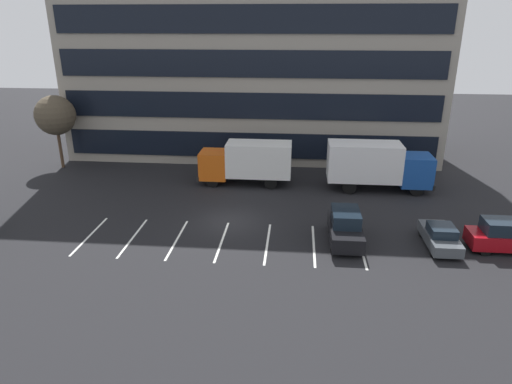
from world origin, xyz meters
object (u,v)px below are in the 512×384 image
box_truck_orange (247,161)px  suv_black (345,227)px  box_truck_blue (377,164)px  sedan_charcoal (440,236)px  bare_tree (55,115)px  suv_maroon (505,236)px

box_truck_orange → suv_black: box_truck_orange is taller
box_truck_blue → sedan_charcoal: bearing=-76.4°
box_truck_orange → bare_tree: size_ratio=1.15×
suv_black → bare_tree: bare_tree is taller
suv_maroon → bare_tree: (-33.64, 13.08, 3.88)m
sedan_charcoal → suv_black: size_ratio=0.89×
bare_tree → suv_maroon: bearing=-21.2°
sedan_charcoal → suv_black: (-5.57, 0.14, 0.30)m
suv_maroon → bare_tree: bare_tree is taller
box_truck_blue → box_truck_orange: bearing=177.6°
box_truck_orange → bare_tree: bare_tree is taller
box_truck_orange → sedan_charcoal: size_ratio=1.92×
bare_tree → box_truck_blue: bearing=-6.9°
box_truck_orange → suv_black: (7.05, -9.88, -1.01)m
suv_maroon → suv_black: 9.17m
sedan_charcoal → bare_tree: bearing=156.7°
box_truck_orange → suv_maroon: (16.22, -10.14, -1.06)m
box_truck_orange → box_truck_blue: (10.29, -0.42, 0.15)m
sedan_charcoal → bare_tree: bare_tree is taller
sedan_charcoal → box_truck_blue: bearing=103.6°
box_truck_blue → bare_tree: 28.04m
suv_maroon → sedan_charcoal: suv_maroon is taller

